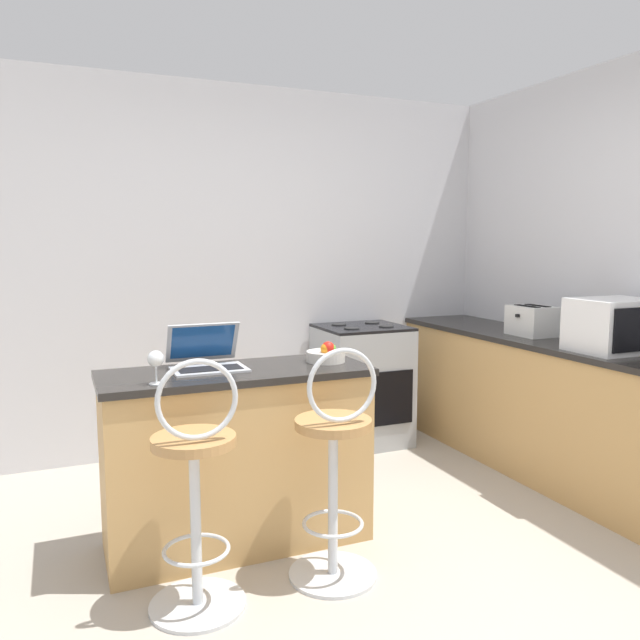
{
  "coord_description": "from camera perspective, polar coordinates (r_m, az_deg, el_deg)",
  "views": [
    {
      "loc": [
        -1.24,
        -2.16,
        1.5
      ],
      "look_at": [
        0.36,
        1.63,
        0.98
      ],
      "focal_mm": 35.0,
      "sensor_mm": 36.0,
      "label": 1
    }
  ],
  "objects": [
    {
      "name": "ground_plane",
      "position": [
        2.91,
        6.54,
        -24.01
      ],
      "size": [
        20.0,
        20.0,
        0.0
      ],
      "primitive_type": "plane",
      "color": "#ADA393"
    },
    {
      "name": "wall_back",
      "position": [
        4.57,
        -7.17,
        4.6
      ],
      "size": [
        12.0,
        0.06,
        2.6
      ],
      "color": "silver",
      "rests_on": "ground_plane"
    },
    {
      "name": "breakfast_bar",
      "position": [
        3.18,
        -7.56,
        -12.32
      ],
      "size": [
        1.3,
        0.51,
        0.88
      ],
      "color": "tan",
      "rests_on": "ground_plane"
    },
    {
      "name": "counter_right",
      "position": [
        4.31,
        20.44,
        -7.51
      ],
      "size": [
        0.59,
        2.74,
        0.88
      ],
      "color": "tan",
      "rests_on": "ground_plane"
    },
    {
      "name": "bar_stool_near",
      "position": [
        2.65,
        -11.3,
        -15.07
      ],
      "size": [
        0.4,
        0.4,
        1.06
      ],
      "color": "silver",
      "rests_on": "ground_plane"
    },
    {
      "name": "bar_stool_far",
      "position": [
        2.82,
        1.35,
        -13.49
      ],
      "size": [
        0.4,
        0.4,
        1.06
      ],
      "color": "silver",
      "rests_on": "ground_plane"
    },
    {
      "name": "laptop",
      "position": [
        3.11,
        -10.36,
        -3.34
      ],
      "size": [
        0.35,
        0.32,
        0.22
      ],
      "color": "#B7BABF",
      "rests_on": "breakfast_bar"
    },
    {
      "name": "microwave",
      "position": [
        3.88,
        25.33,
        -0.44
      ],
      "size": [
        0.45,
        0.36,
        0.3
      ],
      "color": "white",
      "rests_on": "counter_right"
    },
    {
      "name": "toaster",
      "position": [
        4.34,
        18.8,
        -0.06
      ],
      "size": [
        0.24,
        0.29,
        0.2
      ],
      "color": "silver",
      "rests_on": "counter_right"
    },
    {
      "name": "stove_range",
      "position": [
        4.68,
        3.86,
        -5.92
      ],
      "size": [
        0.62,
        0.57,
        0.89
      ],
      "color": "#9EA3A8",
      "rests_on": "ground_plane"
    },
    {
      "name": "fruit_bowl",
      "position": [
        3.22,
        0.58,
        -3.17
      ],
      "size": [
        0.2,
        0.2,
        0.11
      ],
      "color": "silver",
      "rests_on": "breakfast_bar"
    },
    {
      "name": "wine_glass_short",
      "position": [
        2.8,
        -14.79,
        -3.58
      ],
      "size": [
        0.07,
        0.07,
        0.15
      ],
      "color": "silver",
      "rests_on": "breakfast_bar"
    }
  ]
}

